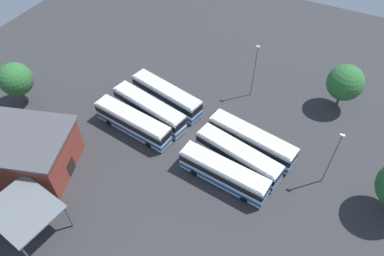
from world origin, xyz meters
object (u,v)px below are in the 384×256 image
at_px(tree_east_edge, 16,79).
at_px(tree_north_edge, 345,83).
at_px(bus_row1_slot0, 224,173).
at_px(lamp_post_near_entrance, 332,157).
at_px(bus_row0_slot0, 133,122).
at_px(bus_row1_slot2, 252,140).
at_px(maintenance_shelter, 23,210).
at_px(bus_row0_slot1, 149,109).
at_px(bus_row1_slot1, 238,156).
at_px(lamp_post_mid_lot, 254,70).
at_px(depot_building, 24,152).
at_px(bus_row0_slot2, 167,96).

height_order(tree_east_edge, tree_north_edge, tree_north_edge).
bearing_deg(bus_row1_slot0, tree_north_edge, 64.31).
bearing_deg(bus_row1_slot0, lamp_post_near_entrance, 27.50).
height_order(bus_row1_slot0, tree_north_edge, tree_north_edge).
xyz_separation_m(bus_row0_slot0, bus_row1_slot2, (16.28, 4.52, 0.00)).
bearing_deg(tree_north_edge, maintenance_shelter, -126.21).
xyz_separation_m(bus_row1_slot0, tree_north_edge, (10.08, 20.95, 2.93)).
xyz_separation_m(bus_row0_slot1, maintenance_shelter, (-2.49, -21.62, 2.34)).
bearing_deg(bus_row1_slot2, bus_row1_slot1, -100.04).
bearing_deg(maintenance_shelter, lamp_post_mid_lot, 66.97).
bearing_deg(bus_row1_slot2, bus_row0_slot0, -164.49).
distance_m(bus_row0_slot1, lamp_post_mid_lot, 16.91).
bearing_deg(bus_row0_slot0, bus_row0_slot1, 79.47).
relative_size(bus_row0_slot0, bus_row1_slot1, 1.00).
distance_m(bus_row1_slot0, lamp_post_near_entrance, 13.18).
xyz_separation_m(bus_row1_slot1, depot_building, (-24.33, -12.72, 1.21)).
height_order(bus_row0_slot2, depot_building, depot_building).
bearing_deg(lamp_post_near_entrance, bus_row1_slot2, 175.22).
bearing_deg(maintenance_shelter, tree_east_edge, 137.05).
bearing_deg(tree_north_edge, bus_row0_slot2, -153.99).
height_order(bus_row0_slot1, depot_building, depot_building).
bearing_deg(lamp_post_mid_lot, maintenance_shelter, -113.03).
bearing_deg(bus_row0_slot2, lamp_post_near_entrance, -7.89).
xyz_separation_m(bus_row1_slot1, bus_row1_slot2, (0.60, 3.41, 0.00)).
distance_m(depot_building, lamp_post_mid_lot, 34.10).
relative_size(bus_row1_slot1, tree_east_edge, 1.75).
distance_m(bus_row0_slot0, bus_row0_slot1, 3.47).
xyz_separation_m(bus_row0_slot2, bus_row1_slot0, (13.63, -9.38, -0.00)).
bearing_deg(tree_east_edge, bus_row1_slot0, 0.36).
distance_m(bus_row0_slot0, maintenance_shelter, 18.45).
xyz_separation_m(bus_row1_slot0, bus_row1_slot1, (0.59, 3.36, 0.00)).
bearing_deg(bus_row1_slot0, bus_row1_slot1, 80.01).
bearing_deg(depot_building, tree_north_edge, 41.87).
height_order(bus_row1_slot0, lamp_post_near_entrance, lamp_post_near_entrance).
xyz_separation_m(bus_row1_slot2, maintenance_shelter, (-18.14, -22.72, 2.34)).
distance_m(bus_row1_slot0, bus_row1_slot2, 6.87).
xyz_separation_m(bus_row0_slot2, depot_building, (-10.11, -18.74, 1.21)).
height_order(bus_row0_slot0, bus_row0_slot1, same).
xyz_separation_m(bus_row0_slot2, tree_east_edge, (-20.22, -9.60, 2.68)).
relative_size(depot_building, lamp_post_mid_lot, 1.57).
height_order(bus_row0_slot2, maintenance_shelter, maintenance_shelter).
bearing_deg(bus_row0_slot0, maintenance_shelter, -95.83).
height_order(lamp_post_near_entrance, tree_north_edge, lamp_post_near_entrance).
relative_size(depot_building, tree_north_edge, 1.96).
xyz_separation_m(maintenance_shelter, tree_east_edge, (-16.91, 15.74, 0.34)).
xyz_separation_m(depot_building, lamp_post_near_entrance, (35.11, 15.28, 1.87)).
relative_size(bus_row0_slot1, bus_row0_slot2, 1.01).
bearing_deg(lamp_post_mid_lot, bus_row1_slot2, -69.70).
bearing_deg(tree_east_edge, lamp_post_mid_lot, 29.58).
distance_m(bus_row0_slot2, maintenance_shelter, 25.66).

